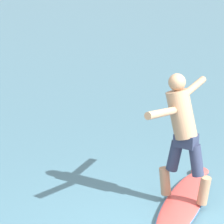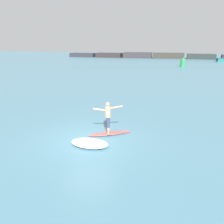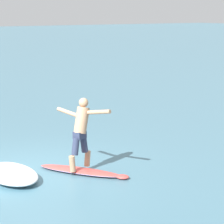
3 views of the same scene
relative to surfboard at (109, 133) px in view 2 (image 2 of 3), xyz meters
The scene contains 6 objects.
ground_plane 1.23m from the surfboard, 131.38° to the right, with size 200.00×200.00×0.00m, color #467386.
rock_jetty_breakwater 61.09m from the surfboard, 89.58° to the left, with size 64.91×5.03×1.69m.
surfboard is the anchor object (origin of this frame).
surfer 0.99m from the surfboard, 146.36° to the left, with size 1.46×0.77×1.61m.
channel_marker_buoy 36.76m from the surfboard, 82.87° to the left, with size 0.99×0.99×1.82m.
wave_foam_at_tail 1.58m from the surfboard, 107.74° to the right, with size 1.82×1.08×0.25m.
Camera 2 is at (3.84, -9.16, 4.57)m, focal length 35.00 mm.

